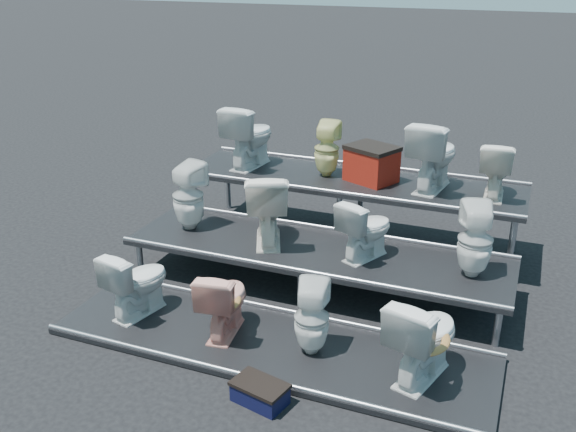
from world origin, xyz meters
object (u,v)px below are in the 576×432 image
at_px(red_crate, 371,166).
at_px(step_stool, 260,394).
at_px(toilet_4, 188,196).
at_px(toilet_0, 137,282).
at_px(toilet_1, 224,301).
at_px(toilet_6, 366,229).
at_px(toilet_5, 267,207).
at_px(toilet_8, 249,136).
at_px(toilet_2, 312,318).
at_px(toilet_10, 433,155).
at_px(toilet_11, 496,169).
at_px(toilet_3, 424,337).
at_px(toilet_7, 475,240).
at_px(toilet_9, 327,149).

relative_size(red_crate, step_stool, 1.26).
xyz_separation_m(toilet_4, red_crate, (1.82, 1.30, 0.20)).
height_order(toilet_0, toilet_1, toilet_0).
bearing_deg(toilet_6, step_stool, 106.57).
distance_m(toilet_5, step_stool, 2.36).
height_order(toilet_5, toilet_8, toilet_8).
bearing_deg(toilet_8, step_stool, 122.31).
bearing_deg(toilet_1, red_crate, -112.96).
xyz_separation_m(toilet_2, toilet_10, (0.56, 2.60, 0.86)).
bearing_deg(toilet_11, toilet_3, 82.12).
bearing_deg(toilet_0, toilet_10, -120.10).
bearing_deg(toilet_11, toilet_6, 46.65).
xyz_separation_m(toilet_8, step_stool, (1.63, -3.37, -1.19)).
relative_size(toilet_0, toilet_7, 0.92).
bearing_deg(step_stool, toilet_10, 90.65).
bearing_deg(toilet_1, toilet_0, -7.59).
distance_m(toilet_1, toilet_3, 1.89).
height_order(toilet_11, red_crate, toilet_11).
distance_m(toilet_7, toilet_10, 1.53).
xyz_separation_m(toilet_10, toilet_11, (0.71, 0.00, -0.09)).
distance_m(toilet_1, toilet_4, 1.77).
xyz_separation_m(toilet_6, toilet_10, (0.43, 1.30, 0.49)).
relative_size(toilet_1, toilet_9, 0.99).
bearing_deg(toilet_2, toilet_4, -43.89).
relative_size(toilet_2, toilet_3, 0.89).
height_order(toilet_3, red_crate, red_crate).
relative_size(toilet_1, toilet_2, 0.97).
bearing_deg(red_crate, toilet_9, -155.66).
bearing_deg(toilet_4, toilet_10, -139.20).
distance_m(toilet_9, red_crate, 0.60).
height_order(toilet_2, toilet_11, toilet_11).
relative_size(toilet_4, toilet_10, 0.96).
bearing_deg(toilet_2, toilet_5, -63.25).
height_order(toilet_5, toilet_9, toilet_9).
bearing_deg(toilet_5, toilet_9, -124.31).
xyz_separation_m(toilet_4, toilet_8, (0.18, 1.30, 0.41)).
xyz_separation_m(toilet_4, toilet_11, (3.27, 1.30, 0.33)).
distance_m(toilet_2, toilet_8, 3.28).
bearing_deg(toilet_9, toilet_2, 103.59).
height_order(toilet_0, toilet_6, toilet_6).
distance_m(toilet_3, step_stool, 1.46).
xyz_separation_m(toilet_11, step_stool, (-1.45, -3.37, -1.11)).
distance_m(toilet_4, toilet_9, 1.83).
bearing_deg(toilet_1, toilet_2, 172.41).
height_order(toilet_4, step_stool, toilet_4).
height_order(toilet_6, toilet_8, toilet_8).
distance_m(toilet_4, red_crate, 2.25).
bearing_deg(toilet_5, toilet_2, 104.09).
distance_m(toilet_7, step_stool, 2.62).
distance_m(toilet_3, toilet_9, 3.22).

